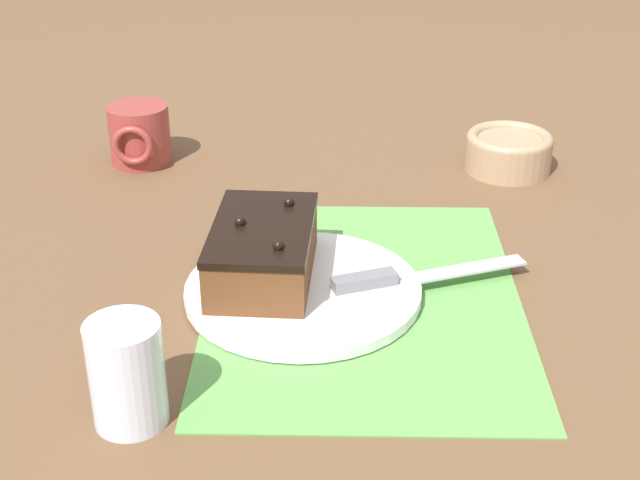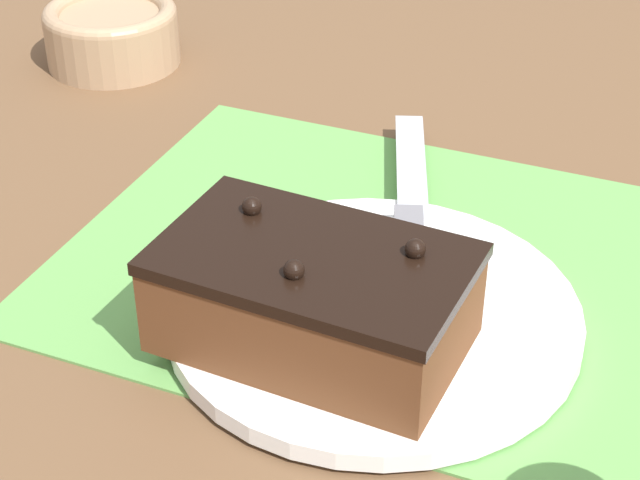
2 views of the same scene
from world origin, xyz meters
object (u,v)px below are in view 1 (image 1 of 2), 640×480
serving_knife (400,278)px  coffee_mug (139,135)px  drinking_glass (127,374)px  chocolate_cake (263,250)px  cake_plate (303,288)px  small_bowl (509,151)px

serving_knife → coffee_mug: 0.52m
drinking_glass → coffee_mug: bearing=-169.6°
serving_knife → coffee_mug: coffee_mug is taller
serving_knife → drinking_glass: drinking_glass is taller
chocolate_cake → drinking_glass: (0.23, -0.10, 0.00)m
coffee_mug → cake_plate: bearing=33.9°
drinking_glass → cake_plate: bearing=146.0°
serving_knife → small_bowl: size_ratio=1.78×
serving_knife → drinking_glass: bearing=-68.7°
serving_knife → drinking_glass: 0.33m
chocolate_cake → serving_knife: (0.01, 0.15, -0.03)m
drinking_glass → small_bowl: size_ratio=0.81×
chocolate_cake → drinking_glass: 0.25m
small_bowl → coffee_mug: coffee_mug is taller
small_bowl → coffee_mug: (-0.02, -0.53, 0.01)m
chocolate_cake → coffee_mug: bearing=-149.9°
serving_knife → cake_plate: bearing=-107.2°
small_bowl → drinking_glass: bearing=-36.7°
chocolate_cake → drinking_glass: drinking_glass is taller
chocolate_cake → small_bowl: bearing=136.2°
cake_plate → chocolate_cake: bearing=-111.2°
drinking_glass → small_bowl: bearing=143.3°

